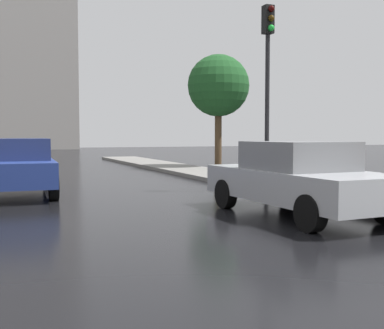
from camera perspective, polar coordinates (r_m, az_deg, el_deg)
The scene contains 5 objects.
car_blue_near_kerb at distance 13.43m, azimuth -19.61°, elevation -0.07°, with size 1.96×4.45×1.47m.
car_silver_far_ahead at distance 9.62m, azimuth 12.34°, elevation -1.59°, with size 2.02×4.36×1.43m.
traffic_light at distance 13.60m, azimuth 8.85°, elevation 11.58°, with size 0.26×0.39×4.89m.
street_tree_near at distance 22.47m, azimuth 3.09°, elevation 9.11°, with size 2.80×2.80×5.20m.
distant_tower at distance 59.05m, azimuth -19.92°, elevation 14.54°, with size 13.53×8.21×29.42m.
Camera 1 is at (-2.54, -1.61, 1.55)m, focal length 45.73 mm.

